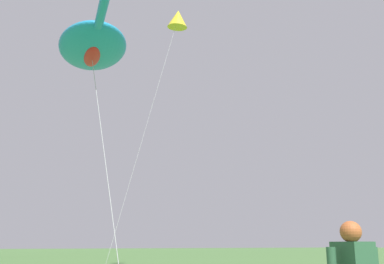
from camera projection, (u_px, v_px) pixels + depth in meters
The scene contains 2 objects.
big_show_kite at pixel (93, 46), 20.54m from camera, with size 3.78×10.98×10.58m.
small_kite_diamond_red at pixel (178, 19), 28.93m from camera, with size 5.37×2.37×15.89m.
Camera 1 is at (-5.99, -1.84, 1.43)m, focal length 42.86 mm.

